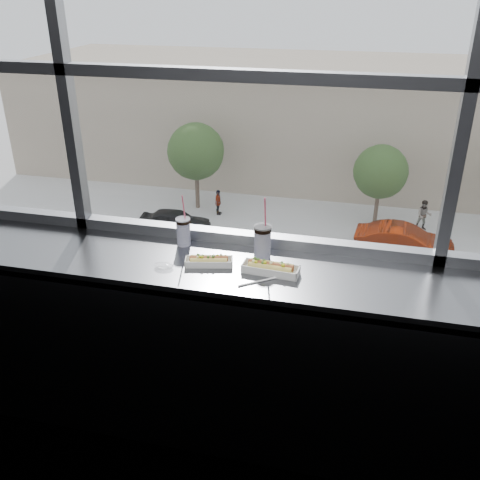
% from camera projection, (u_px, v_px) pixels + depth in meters
% --- Properties ---
extents(wall_back_lower, '(6.00, 0.00, 6.00)m').
position_uv_depth(wall_back_lower, '(249.00, 325.00, 3.21)').
color(wall_back_lower, black).
rests_on(wall_back_lower, ground).
extents(window_glass, '(6.00, 0.00, 6.00)m').
position_uv_depth(window_glass, '(252.00, 8.00, 2.46)').
color(window_glass, silver).
rests_on(window_glass, ground).
extents(window_mullions, '(6.00, 0.08, 2.40)m').
position_uv_depth(window_mullions, '(251.00, 8.00, 2.44)').
color(window_mullions, gray).
rests_on(window_mullions, ground).
extents(counter, '(6.00, 0.55, 0.06)m').
position_uv_depth(counter, '(238.00, 271.00, 2.74)').
color(counter, slate).
rests_on(counter, ground).
extents(counter_fascia, '(6.00, 0.04, 1.04)m').
position_uv_depth(counter_fascia, '(226.00, 383.00, 2.75)').
color(counter_fascia, slate).
rests_on(counter_fascia, ground).
extents(hotdog_tray_left, '(0.25, 0.13, 0.06)m').
position_uv_depth(hotdog_tray_left, '(209.00, 261.00, 2.73)').
color(hotdog_tray_left, white).
rests_on(hotdog_tray_left, counter).
extents(hotdog_tray_right, '(0.29, 0.11, 0.07)m').
position_uv_depth(hotdog_tray_right, '(271.00, 268.00, 2.65)').
color(hotdog_tray_right, white).
rests_on(hotdog_tray_right, counter).
extents(soda_cup_left, '(0.08, 0.08, 0.30)m').
position_uv_depth(soda_cup_left, '(183.00, 230.00, 2.91)').
color(soda_cup_left, white).
rests_on(soda_cup_left, counter).
extents(soda_cup_right, '(0.10, 0.10, 0.35)m').
position_uv_depth(soda_cup_right, '(262.00, 240.00, 2.76)').
color(soda_cup_right, white).
rests_on(soda_cup_right, counter).
extents(loose_straw, '(0.19, 0.15, 0.01)m').
position_uv_depth(loose_straw, '(260.00, 281.00, 2.58)').
color(loose_straw, white).
rests_on(loose_straw, counter).
extents(wrapper, '(0.10, 0.07, 0.02)m').
position_uv_depth(wrapper, '(164.00, 266.00, 2.70)').
color(wrapper, silver).
rests_on(wrapper, counter).
extents(plaza_ground, '(120.00, 120.00, 0.00)m').
position_uv_depth(plaza_ground, '(358.00, 151.00, 46.27)').
color(plaza_ground, silver).
rests_on(plaza_ground, ground).
extents(street_asphalt, '(80.00, 10.00, 0.06)m').
position_uv_depth(street_asphalt, '(338.00, 287.00, 25.74)').
color(street_asphalt, black).
rests_on(street_asphalt, plaza_ground).
extents(far_sidewalk, '(80.00, 6.00, 0.04)m').
position_uv_depth(far_sidewalk, '(347.00, 222.00, 32.73)').
color(far_sidewalk, silver).
rests_on(far_sidewalk, plaza_ground).
extents(far_building, '(50.00, 14.00, 8.00)m').
position_uv_depth(far_building, '(360.00, 119.00, 39.71)').
color(far_building, gray).
rests_on(far_building, plaza_ground).
extents(car_near_b, '(2.90, 6.00, 1.94)m').
position_uv_depth(car_near_b, '(154.00, 292.00, 23.44)').
color(car_near_b, '#393232').
rests_on(car_near_b, street_asphalt).
extents(car_far_a, '(2.91, 5.83, 1.87)m').
position_uv_depth(car_far_a, '(175.00, 218.00, 30.84)').
color(car_far_a, black).
rests_on(car_far_a, street_asphalt).
extents(car_near_a, '(2.89, 6.77, 2.24)m').
position_uv_depth(car_near_a, '(25.00, 273.00, 24.71)').
color(car_near_a, '#B0B5B8').
rests_on(car_near_a, street_asphalt).
extents(car_far_b, '(3.36, 6.98, 2.26)m').
position_uv_depth(car_far_b, '(405.00, 237.00, 28.07)').
color(car_far_b, '#A02000').
rests_on(car_far_b, street_asphalt).
extents(pedestrian_a, '(0.65, 0.86, 1.94)m').
position_uv_depth(pedestrian_a, '(218.00, 200.00, 33.28)').
color(pedestrian_a, '#66605B').
rests_on(pedestrian_a, far_sidewalk).
extents(pedestrian_c, '(0.97, 0.73, 2.18)m').
position_uv_depth(pedestrian_c, '(424.00, 212.00, 31.20)').
color(pedestrian_c, '#66605B').
rests_on(pedestrian_c, far_sidewalk).
extents(tree_left, '(3.56, 3.56, 5.56)m').
position_uv_depth(tree_left, '(196.00, 152.00, 33.09)').
color(tree_left, '#47382B').
rests_on(tree_left, far_sidewalk).
extents(tree_center, '(3.16, 3.16, 4.94)m').
position_uv_depth(tree_center, '(381.00, 172.00, 30.93)').
color(tree_center, '#47382B').
rests_on(tree_center, far_sidewalk).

